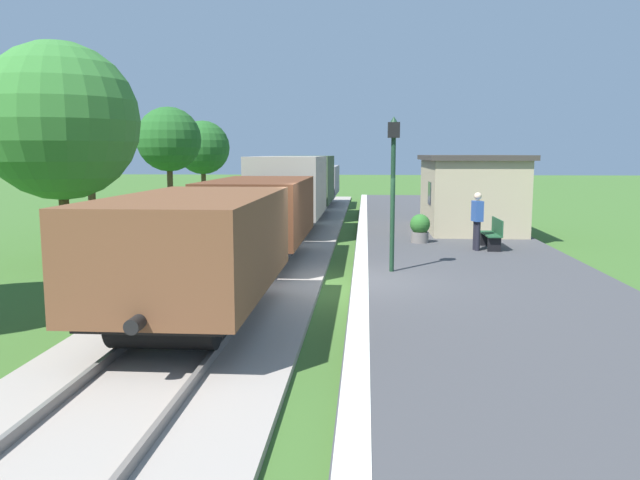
{
  "coord_description": "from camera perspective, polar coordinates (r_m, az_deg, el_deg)",
  "views": [
    {
      "loc": [
        0.5,
        -14.07,
        3.07
      ],
      "look_at": [
        -0.58,
        0.89,
        1.03
      ],
      "focal_mm": 35.52,
      "sensor_mm": 36.0,
      "label": 1
    }
  ],
  "objects": [
    {
      "name": "ground_plane",
      "position": [
        14.41,
        2.05,
        -4.56
      ],
      "size": [
        160.0,
        160.0,
        0.0
      ],
      "primitive_type": "plane",
      "color": "#3D6628"
    },
    {
      "name": "platform_slab",
      "position": [
        14.62,
        14.72,
        -4.13
      ],
      "size": [
        6.0,
        60.0,
        0.25
      ],
      "primitive_type": "cube",
      "color": "#424244",
      "rests_on": "ground"
    },
    {
      "name": "platform_edge_stripe",
      "position": [
        14.35,
        3.66,
        -3.59
      ],
      "size": [
        0.36,
        60.0,
        0.01
      ],
      "primitive_type": "cube",
      "color": "silver",
      "rests_on": "platform_slab"
    },
    {
      "name": "track_ballast",
      "position": [
        14.68,
        -7.38,
        -4.15
      ],
      "size": [
        3.8,
        60.0,
        0.12
      ],
      "primitive_type": "cube",
      "color": "#9E9389",
      "rests_on": "ground"
    },
    {
      "name": "rail_near",
      "position": [
        14.52,
        -4.6,
        -3.71
      ],
      "size": [
        0.07,
        60.0,
        0.14
      ],
      "primitive_type": "cube",
      "color": "slate",
      "rests_on": "track_ballast"
    },
    {
      "name": "rail_far",
      "position": [
        14.81,
        -10.12,
        -3.59
      ],
      "size": [
        0.07,
        60.0,
        0.14
      ],
      "primitive_type": "cube",
      "color": "slate",
      "rests_on": "track_ballast"
    },
    {
      "name": "freight_train",
      "position": [
        24.3,
        -2.74,
        4.11
      ],
      "size": [
        2.5,
        32.6,
        2.72
      ],
      "color": "brown",
      "rests_on": "rail_near"
    },
    {
      "name": "station_hut",
      "position": [
        24.38,
        13.36,
        4.22
      ],
      "size": [
        3.5,
        5.8,
        2.78
      ],
      "color": "tan",
      "rests_on": "platform_slab"
    },
    {
      "name": "bench_near_hut",
      "position": [
        19.62,
        15.33,
        0.6
      ],
      "size": [
        0.42,
        1.5,
        0.91
      ],
      "color": "#1E4C2D",
      "rests_on": "platform_slab"
    },
    {
      "name": "person_waiting",
      "position": [
        19.14,
        13.98,
        1.87
      ],
      "size": [
        0.32,
        0.42,
        1.71
      ],
      "rotation": [
        0.0,
        0.0,
        3.36
      ],
      "color": "black",
      "rests_on": "platform_slab"
    },
    {
      "name": "potted_planter",
      "position": [
        20.5,
        9.0,
        1.08
      ],
      "size": [
        0.64,
        0.64,
        0.92
      ],
      "color": "slate",
      "rests_on": "platform_slab"
    },
    {
      "name": "lamp_post_near",
      "position": [
        15.18,
        6.61,
        6.69
      ],
      "size": [
        0.28,
        0.28,
        3.7
      ],
      "color": "#193823",
      "rests_on": "platform_slab"
    },
    {
      "name": "tree_trackside_mid",
      "position": [
        19.27,
        -22.42,
        9.83
      ],
      "size": [
        4.38,
        4.38,
        6.16
      ],
      "color": "#4C3823",
      "rests_on": "ground"
    },
    {
      "name": "tree_trackside_far",
      "position": [
        25.38,
        -20.11,
        8.88
      ],
      "size": [
        3.11,
        3.11,
        5.34
      ],
      "color": "#4C3823",
      "rests_on": "ground"
    },
    {
      "name": "tree_field_left",
      "position": [
        31.57,
        -13.47,
        8.79
      ],
      "size": [
        3.09,
        3.09,
        5.31
      ],
      "color": "#4C3823",
      "rests_on": "ground"
    },
    {
      "name": "tree_field_distant",
      "position": [
        38.06,
        -10.51,
        8.18
      ],
      "size": [
        3.13,
        3.13,
        5.01
      ],
      "color": "#4C3823",
      "rests_on": "ground"
    }
  ]
}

